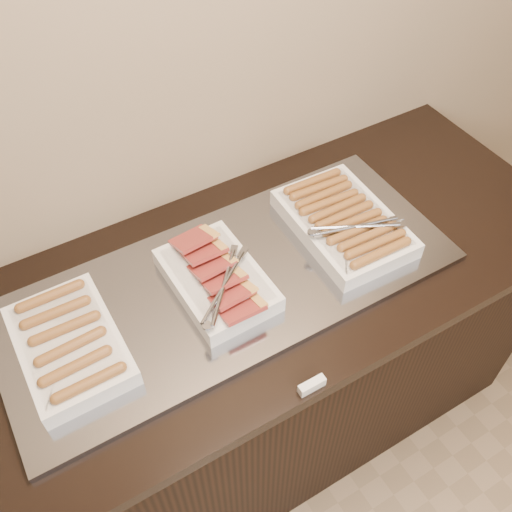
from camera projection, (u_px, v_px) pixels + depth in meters
The scene contains 6 objects.
counter at pixel (231, 373), 1.84m from camera, with size 2.06×0.76×0.90m.
warming_tray at pixel (230, 283), 1.50m from camera, with size 1.20×0.50×0.02m, color gray.
dish_left at pixel (69, 344), 1.33m from camera, with size 0.22×0.34×0.07m.
dish_center at pixel (217, 279), 1.45m from camera, with size 0.24×0.35×0.09m.
dish_right at pixel (344, 222), 1.59m from camera, with size 0.28×0.39×0.08m.
label_holder at pixel (312, 385), 1.30m from camera, with size 0.07×0.02×0.03m, color white.
Camera 1 is at (-0.40, 1.29, 2.08)m, focal length 40.00 mm.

